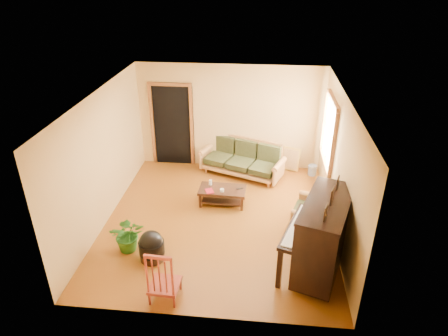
# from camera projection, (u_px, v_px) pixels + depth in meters

# --- Properties ---
(floor) EXTENTS (5.00, 5.00, 0.00)m
(floor) POSITION_uv_depth(u_px,v_px,m) (218.00, 220.00, 8.13)
(floor) COLOR #62330D
(floor) RESTS_ON ground
(doorway) EXTENTS (1.08, 0.16, 2.05)m
(doorway) POSITION_uv_depth(u_px,v_px,m) (172.00, 126.00, 9.98)
(doorway) COLOR black
(doorway) RESTS_ON floor
(window) EXTENTS (0.12, 1.36, 1.46)m
(window) POSITION_uv_depth(u_px,v_px,m) (329.00, 132.00, 8.38)
(window) COLOR white
(window) RESTS_ON right_wall
(sofa) EXTENTS (2.17, 1.50, 0.86)m
(sofa) POSITION_uv_depth(u_px,v_px,m) (241.00, 159.00, 9.67)
(sofa) COLOR #AB723E
(sofa) RESTS_ON floor
(coffee_table) EXTENTS (1.02, 0.58, 0.36)m
(coffee_table) POSITION_uv_depth(u_px,v_px,m) (222.00, 196.00, 8.62)
(coffee_table) COLOR black
(coffee_table) RESTS_ON floor
(armchair) EXTENTS (0.95, 0.97, 0.80)m
(armchair) POSITION_uv_depth(u_px,v_px,m) (310.00, 208.00, 7.80)
(armchair) COLOR #AB723E
(armchair) RESTS_ON floor
(piano) EXTENTS (1.36, 1.76, 1.37)m
(piano) POSITION_uv_depth(u_px,v_px,m) (323.00, 238.00, 6.50)
(piano) COLOR black
(piano) RESTS_ON floor
(footstool) EXTENTS (0.45, 0.45, 0.43)m
(footstool) POSITION_uv_depth(u_px,v_px,m) (152.00, 249.00, 6.98)
(footstool) COLOR black
(footstool) RESTS_ON floor
(red_chair) EXTENTS (0.48, 0.52, 0.96)m
(red_chair) POSITION_uv_depth(u_px,v_px,m) (164.00, 273.00, 6.06)
(red_chair) COLOR maroon
(red_chair) RESTS_ON floor
(leaning_frame) EXTENTS (0.48, 0.27, 0.63)m
(leaning_frame) POSITION_uv_depth(u_px,v_px,m) (291.00, 159.00, 9.95)
(leaning_frame) COLOR gold
(leaning_frame) RESTS_ON floor
(ceramic_crock) EXTENTS (0.21, 0.21, 0.26)m
(ceramic_crock) POSITION_uv_depth(u_px,v_px,m) (312.00, 170.00, 9.80)
(ceramic_crock) COLOR #3557A1
(ceramic_crock) RESTS_ON floor
(potted_plant) EXTENTS (0.72, 0.66, 0.68)m
(potted_plant) POSITION_uv_depth(u_px,v_px,m) (128.00, 234.00, 7.15)
(potted_plant) COLOR #225B1A
(potted_plant) RESTS_ON floor
(book) EXTENTS (0.23, 0.26, 0.02)m
(book) POSITION_uv_depth(u_px,v_px,m) (206.00, 192.00, 8.41)
(book) COLOR maroon
(book) RESTS_ON coffee_table
(candle) EXTENTS (0.08, 0.08, 0.12)m
(candle) POSITION_uv_depth(u_px,v_px,m) (211.00, 182.00, 8.66)
(candle) COLOR silver
(candle) RESTS_ON coffee_table
(glass_jar) EXTENTS (0.09, 0.09, 0.06)m
(glass_jar) POSITION_uv_depth(u_px,v_px,m) (222.00, 190.00, 8.42)
(glass_jar) COLOR white
(glass_jar) RESTS_ON coffee_table
(remote) EXTENTS (0.15, 0.09, 0.01)m
(remote) POSITION_uv_depth(u_px,v_px,m) (240.00, 189.00, 8.53)
(remote) COLOR black
(remote) RESTS_ON coffee_table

